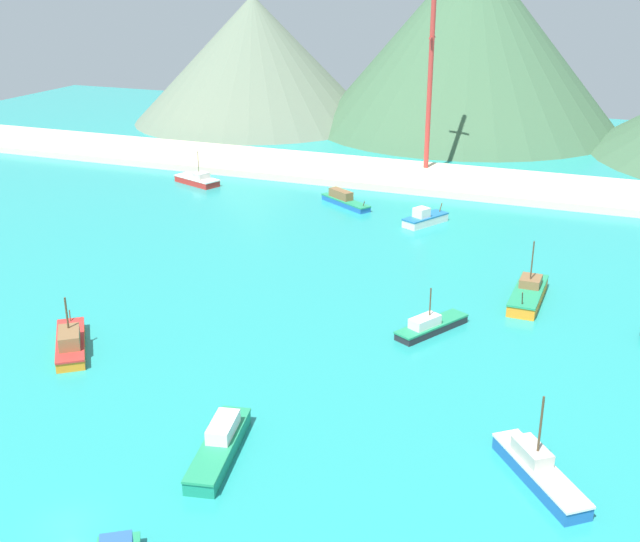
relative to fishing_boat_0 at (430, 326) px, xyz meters
name	(u,v)px	position (x,y,z in m)	size (l,w,h in m)	color
ground	(262,342)	(-15.12, -7.82, -0.94)	(260.00, 280.00, 0.50)	teal
fishing_boat_0	(430,326)	(0.00, 0.00, 0.00)	(6.05, 8.83, 4.84)	#232328
fishing_boat_2	(538,470)	(13.33, -21.44, 0.15)	(7.98, 9.15, 6.71)	#1E5BA8
fishing_boat_3	(425,219)	(-9.50, 34.60, 0.17)	(5.53, 7.69, 2.58)	silver
fishing_boat_4	(198,180)	(-50.82, 42.28, 0.05)	(9.04, 5.96, 5.69)	red
fishing_boat_6	(70,342)	(-31.14, -16.73, 0.20)	(8.05, 9.42, 5.61)	orange
fishing_boat_7	(220,445)	(-9.49, -26.96, 0.17)	(4.40, 10.61, 2.35)	#198466
fishing_boat_8	(344,200)	(-23.49, 39.54, 0.12)	(9.53, 7.18, 2.21)	#1E5BA8
fishing_boat_9	(528,294)	(8.11, 11.71, 0.19)	(3.17, 10.47, 6.79)	orange
beach_strip	(427,178)	(-15.12, 58.20, -0.09)	(247.00, 18.47, 1.20)	beige
hill_west	(254,59)	(-67.36, 99.09, 13.49)	(56.58, 56.58, 28.36)	#60705B
hill_central	(470,38)	(-19.14, 107.81, 18.95)	(67.49, 67.49, 39.28)	#3D6042
radio_tower	(431,63)	(-16.66, 63.10, 18.49)	(3.76, 3.01, 37.61)	#B7332D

